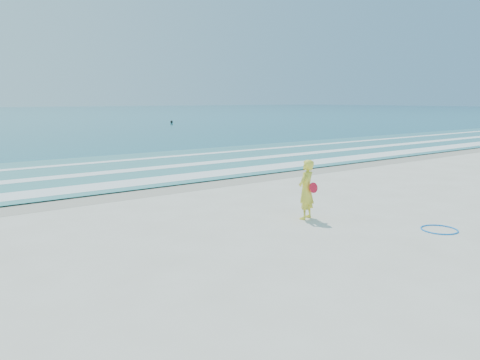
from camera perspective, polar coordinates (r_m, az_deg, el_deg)
ground at (r=9.32m, az=13.81°, el=-9.61°), size 400.00×400.00×0.00m
wet_sand at (r=16.34m, az=-11.33°, el=-1.16°), size 400.00×2.40×0.00m
shallow at (r=20.90m, az=-17.29°, el=1.08°), size 400.00×10.00×0.01m
foam_near at (r=17.50m, az=-13.18°, el=-0.34°), size 400.00×1.40×0.01m
foam_mid at (r=20.16m, az=-16.52°, el=0.83°), size 400.00×0.90×0.01m
foam_far at (r=23.25m, az=-19.38°, el=1.83°), size 400.00×0.60×0.01m
hoop at (r=12.08m, az=23.13°, el=-5.57°), size 0.92×0.92×0.03m
buoy at (r=61.30m, az=-8.35°, el=7.04°), size 0.34×0.34×0.34m
woman at (r=12.11m, az=8.07°, el=-1.16°), size 0.65×0.54×1.54m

